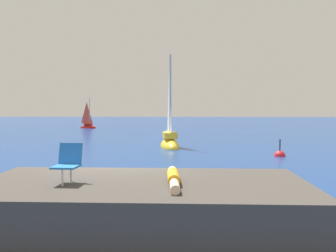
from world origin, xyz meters
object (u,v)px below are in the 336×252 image
person_sunbather (174,178)px  marker_buoy (280,156)px  sailboat_near (170,142)px  sailboat_far (88,126)px  beach_chair (68,161)px

person_sunbather → marker_buoy: size_ratio=1.56×
sailboat_near → sailboat_far: bearing=-162.0°
beach_chair → person_sunbather: bearing=92.1°
beach_chair → marker_buoy: 13.49m
sailboat_near → marker_buoy: bearing=46.1°
sailboat_near → marker_buoy: 6.91m
beach_chair → sailboat_near: bearing=177.3°
sailboat_near → person_sunbather: bearing=-6.8°
sailboat_near → marker_buoy: size_ratio=5.43×
sailboat_near → person_sunbather: sailboat_near is taller
sailboat_far → person_sunbather: (10.87, -35.05, 0.84)m
sailboat_far → beach_chair: sailboat_far is taller
person_sunbather → marker_buoy: 12.48m
sailboat_far → beach_chair: 36.11m
sailboat_far → marker_buoy: 28.49m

